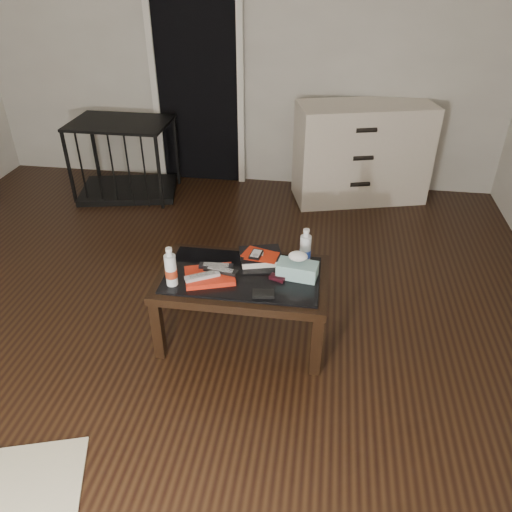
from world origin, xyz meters
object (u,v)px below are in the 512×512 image
(water_bottle_left, at_px, (171,266))
(water_bottle_right, at_px, (305,247))
(textbook, at_px, (261,256))
(dresser, at_px, (362,153))
(coffee_table, at_px, (243,283))
(tissue_box, at_px, (297,270))
(pet_crate, at_px, (127,171))

(water_bottle_left, height_order, water_bottle_right, same)
(textbook, height_order, water_bottle_left, water_bottle_left)
(dresser, height_order, textbook, dresser)
(textbook, distance_m, water_bottle_left, 0.57)
(coffee_table, distance_m, textbook, 0.21)
(coffee_table, bearing_deg, textbook, 64.41)
(coffee_table, distance_m, dresser, 2.26)
(tissue_box, bearing_deg, textbook, 155.88)
(pet_crate, distance_m, textbook, 2.34)
(water_bottle_right, bearing_deg, water_bottle_left, -156.24)
(pet_crate, height_order, water_bottle_left, pet_crate)
(dresser, bearing_deg, water_bottle_right, -117.16)
(coffee_table, height_order, water_bottle_left, water_bottle_left)
(dresser, xyz_separation_m, water_bottle_left, (-1.13, -2.29, 0.13))
(water_bottle_left, distance_m, water_bottle_right, 0.80)
(water_bottle_left, bearing_deg, pet_crate, 117.91)
(coffee_table, bearing_deg, water_bottle_right, 25.29)
(pet_crate, height_order, water_bottle_right, pet_crate)
(coffee_table, height_order, textbook, textbook)
(pet_crate, xyz_separation_m, water_bottle_left, (1.09, -2.06, 0.35))
(dresser, distance_m, water_bottle_right, 2.01)
(water_bottle_right, height_order, tissue_box, water_bottle_right)
(water_bottle_left, relative_size, water_bottle_right, 1.00)
(coffee_table, relative_size, water_bottle_left, 4.20)
(pet_crate, height_order, textbook, pet_crate)
(water_bottle_right, distance_m, tissue_box, 0.16)
(textbook, bearing_deg, pet_crate, 116.46)
(coffee_table, distance_m, pet_crate, 2.41)
(pet_crate, height_order, tissue_box, pet_crate)
(coffee_table, relative_size, tissue_box, 4.35)
(pet_crate, xyz_separation_m, textbook, (1.55, -1.73, 0.25))
(textbook, bearing_deg, coffee_table, -130.97)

